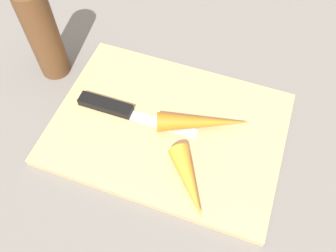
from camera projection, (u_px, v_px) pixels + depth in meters
The scene contains 6 objects.
ground_plane at pixel (168, 130), 0.57m from camera, with size 1.40×1.40×0.00m, color slate.
cutting_board at pixel (168, 128), 0.56m from camera, with size 0.36×0.26×0.01m, color tan.
knife at pixel (113, 109), 0.57m from camera, with size 0.20×0.02×0.01m.
carrot_long at pixel (204, 122), 0.54m from camera, with size 0.03×0.03×0.14m, color orange.
carrot_short at pixel (189, 182), 0.49m from camera, with size 0.03×0.03×0.11m, color orange.
pepper_grinder at pixel (43, 35), 0.57m from camera, with size 0.05×0.05×0.17m, color brown.
Camera 1 is at (0.10, -0.28, 0.48)m, focal length 37.87 mm.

